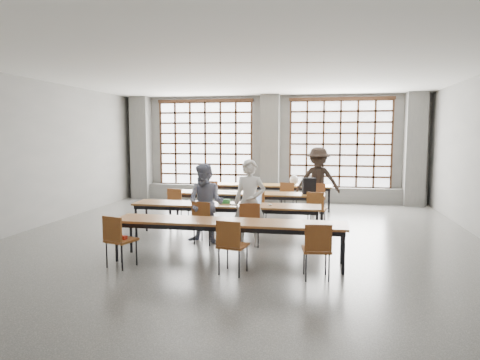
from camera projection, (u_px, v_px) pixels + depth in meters
name	position (u px, v px, depth m)	size (l,w,h in m)	color
floor	(241.00, 238.00, 9.11)	(11.00, 11.00, 0.00)	#4B4B48
ceiling	(242.00, 71.00, 8.74)	(11.00, 11.00, 0.00)	silver
wall_back	(271.00, 148.00, 14.30)	(10.00, 10.00, 0.00)	slate
wall_front	(122.00, 188.00, 3.55)	(10.00, 10.00, 0.00)	slate
wall_left	(28.00, 154.00, 9.84)	(11.00, 11.00, 0.00)	slate
column_left	(141.00, 148.00, 14.85)	(0.60, 0.55, 3.50)	#575755
column_mid	(270.00, 149.00, 14.03)	(0.60, 0.55, 3.50)	#575755
column_right	(415.00, 149.00, 13.21)	(0.60, 0.55, 3.50)	#575755
window_left	(205.00, 144.00, 14.62)	(3.32, 0.12, 3.00)	white
window_right	(340.00, 144.00, 13.80)	(3.32, 0.12, 3.00)	white
sill_ledge	(270.00, 194.00, 14.26)	(9.80, 0.35, 0.50)	#575755
desk_row_a	(263.00, 187.00, 12.74)	(4.00, 0.70, 0.73)	brown
desk_row_b	(246.00, 195.00, 10.93)	(4.00, 0.70, 0.73)	brown
desk_row_c	(226.00, 207.00, 9.11)	(4.00, 0.70, 0.73)	brown
desk_row_d	(228.00, 225.00, 7.31)	(4.00, 0.70, 0.73)	brown
chair_back_left	(213.00, 192.00, 12.40)	(0.46, 0.47, 0.88)	brown
chair_back_mid	(288.00, 194.00, 12.00)	(0.50, 0.50, 0.88)	brown
chair_back_right	(318.00, 195.00, 11.85)	(0.43, 0.43, 0.88)	maroon
chair_mid_left	(177.00, 202.00, 10.62)	(0.50, 0.51, 0.88)	brown
chair_mid_centre	(257.00, 204.00, 10.25)	(0.45, 0.45, 0.88)	brown
chair_mid_right	(316.00, 206.00, 10.00)	(0.49, 0.49, 0.88)	maroon
chair_front_left	(204.00, 218.00, 8.56)	(0.49, 0.50, 0.88)	brown
chair_front_right	(249.00, 220.00, 8.39)	(0.49, 0.49, 0.88)	maroon
chair_near_left	(118.00, 236.00, 7.03)	(0.53, 0.53, 0.88)	brown
chair_near_mid	(231.00, 241.00, 6.68)	(0.49, 0.50, 0.88)	brown
chair_near_right	(317.00, 245.00, 6.44)	(0.47, 0.47, 0.88)	maroon
student_male	(250.00, 202.00, 8.49)	(0.63, 0.41, 1.72)	silver
student_female	(206.00, 204.00, 8.66)	(0.79, 0.61, 1.62)	#19204B
student_back	(318.00, 181.00, 11.93)	(1.20, 0.69, 1.86)	black
laptop_front	(253.00, 201.00, 9.10)	(0.41, 0.37, 0.26)	silver
laptop_back	(310.00, 183.00, 12.59)	(0.41, 0.37, 0.26)	#B5B5BA
mouse	(270.00, 205.00, 8.90)	(0.10, 0.06, 0.04)	white
green_box	(224.00, 201.00, 9.18)	(0.25, 0.09, 0.09)	#2A8234
phone	(233.00, 205.00, 8.97)	(0.13, 0.06, 0.01)	black
paper_sheet_a	(223.00, 192.00, 11.08)	(0.30, 0.21, 0.00)	white
paper_sheet_b	(234.00, 192.00, 10.92)	(0.30, 0.21, 0.00)	white
paper_sheet_c	(249.00, 193.00, 10.90)	(0.30, 0.21, 0.00)	silver
backpack	(309.00, 186.00, 10.65)	(0.32, 0.20, 0.40)	black
plastic_bag	(294.00, 180.00, 12.60)	(0.26, 0.21, 0.29)	silver
red_pouch	(121.00, 237.00, 7.10)	(0.20, 0.08, 0.06)	maroon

